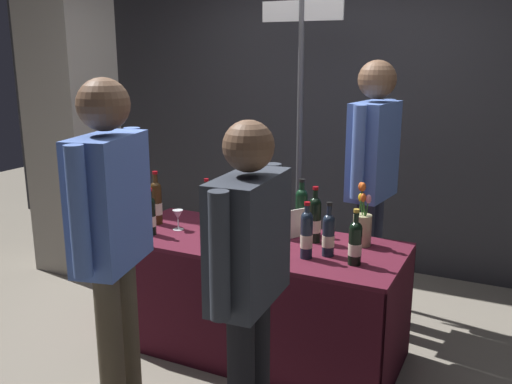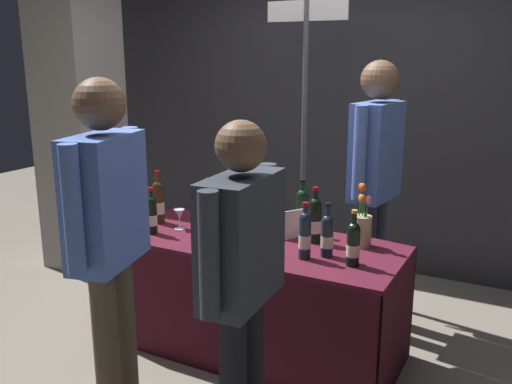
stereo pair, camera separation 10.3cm
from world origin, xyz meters
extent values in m
plane|color=gray|center=(0.00, 0.00, 0.00)|extent=(12.00, 12.00, 0.00)
cube|color=#2D2D33|center=(0.00, 1.77, 1.47)|extent=(7.79, 0.12, 2.95)
cube|color=gray|center=(-2.02, 0.63, 1.43)|extent=(0.56, 0.56, 2.86)
cube|color=#4C1423|center=(0.00, 0.00, 0.71)|extent=(1.76, 0.74, 0.02)
cube|color=#3E101D|center=(0.00, -0.37, 0.35)|extent=(1.76, 0.01, 0.70)
cube|color=#3E101D|center=(0.00, 0.37, 0.35)|extent=(1.76, 0.01, 0.70)
cube|color=#3E101D|center=(-0.87, 0.00, 0.35)|extent=(0.01, 0.74, 0.70)
cube|color=#3E101D|center=(0.87, 0.00, 0.35)|extent=(0.01, 0.74, 0.70)
cylinder|color=#38230F|center=(-0.74, 0.02, 0.84)|extent=(0.07, 0.07, 0.25)
sphere|color=#38230F|center=(-0.74, 0.02, 0.97)|extent=(0.07, 0.07, 0.07)
cylinder|color=#38230F|center=(-0.74, 0.02, 1.01)|extent=(0.03, 0.03, 0.09)
cylinder|color=maroon|center=(-0.74, 0.02, 1.07)|extent=(0.03, 0.03, 0.02)
cylinder|color=beige|center=(-0.74, 0.02, 0.82)|extent=(0.08, 0.08, 0.08)
cylinder|color=#192333|center=(0.47, -0.06, 0.82)|extent=(0.07, 0.07, 0.21)
sphere|color=#192333|center=(0.47, -0.06, 0.93)|extent=(0.07, 0.07, 0.07)
cylinder|color=#192333|center=(0.47, -0.06, 0.97)|extent=(0.03, 0.03, 0.08)
cylinder|color=black|center=(0.47, -0.06, 1.02)|extent=(0.03, 0.03, 0.02)
cylinder|color=beige|center=(0.47, -0.06, 0.81)|extent=(0.07, 0.07, 0.07)
cylinder|color=black|center=(0.32, 0.13, 0.84)|extent=(0.07, 0.07, 0.24)
sphere|color=black|center=(0.32, 0.13, 0.96)|extent=(0.07, 0.07, 0.07)
cylinder|color=black|center=(0.32, 0.13, 1.00)|extent=(0.03, 0.03, 0.08)
cylinder|color=maroon|center=(0.32, 0.13, 1.05)|extent=(0.03, 0.03, 0.02)
cylinder|color=beige|center=(0.32, 0.13, 0.82)|extent=(0.08, 0.08, 0.08)
cylinder|color=black|center=(-0.04, 0.26, 0.84)|extent=(0.07, 0.07, 0.24)
sphere|color=black|center=(-0.04, 0.26, 0.96)|extent=(0.07, 0.07, 0.07)
cylinder|color=black|center=(-0.04, 0.26, 1.00)|extent=(0.03, 0.03, 0.08)
cylinder|color=black|center=(-0.04, 0.26, 1.05)|extent=(0.03, 0.03, 0.02)
cylinder|color=beige|center=(-0.04, 0.26, 0.82)|extent=(0.07, 0.07, 0.08)
cylinder|color=#192333|center=(0.38, -0.14, 0.84)|extent=(0.07, 0.07, 0.23)
sphere|color=#192333|center=(0.38, -0.14, 0.95)|extent=(0.07, 0.07, 0.07)
cylinder|color=#192333|center=(0.38, -0.14, 0.99)|extent=(0.03, 0.03, 0.07)
cylinder|color=maroon|center=(0.38, -0.14, 1.03)|extent=(0.03, 0.03, 0.02)
cylinder|color=beige|center=(0.38, -0.14, 0.82)|extent=(0.07, 0.07, 0.07)
cylinder|color=#38230F|center=(-0.38, 0.07, 0.84)|extent=(0.07, 0.07, 0.24)
sphere|color=#38230F|center=(-0.38, 0.07, 0.96)|extent=(0.06, 0.06, 0.06)
cylinder|color=#38230F|center=(-0.38, 0.07, 0.99)|extent=(0.03, 0.03, 0.07)
cylinder|color=maroon|center=(-0.38, 0.07, 1.04)|extent=(0.03, 0.03, 0.02)
cylinder|color=beige|center=(-0.38, 0.07, 0.82)|extent=(0.07, 0.07, 0.08)
cylinder|color=black|center=(-0.63, -0.19, 0.83)|extent=(0.06, 0.06, 0.21)
sphere|color=black|center=(-0.63, -0.19, 0.93)|extent=(0.06, 0.06, 0.06)
cylinder|color=black|center=(-0.63, -0.19, 0.96)|extent=(0.03, 0.03, 0.07)
cylinder|color=maroon|center=(-0.63, -0.19, 1.01)|extent=(0.03, 0.03, 0.02)
cylinder|color=beige|center=(-0.63, -0.19, 0.81)|extent=(0.07, 0.07, 0.07)
cylinder|color=black|center=(0.19, 0.26, 0.84)|extent=(0.08, 0.08, 0.24)
sphere|color=black|center=(0.19, 0.26, 0.97)|extent=(0.07, 0.07, 0.07)
cylinder|color=black|center=(0.19, 0.26, 1.01)|extent=(0.03, 0.03, 0.08)
cylinder|color=black|center=(0.19, 0.26, 1.06)|extent=(0.04, 0.04, 0.02)
cylinder|color=beige|center=(0.19, 0.26, 0.82)|extent=(0.08, 0.08, 0.08)
cylinder|color=#38230F|center=(-0.07, 0.10, 0.82)|extent=(0.08, 0.08, 0.21)
sphere|color=#38230F|center=(-0.07, 0.10, 0.93)|extent=(0.07, 0.07, 0.07)
cylinder|color=#38230F|center=(-0.07, 0.10, 0.97)|extent=(0.03, 0.03, 0.09)
cylinder|color=#B7932D|center=(-0.07, 0.10, 1.02)|extent=(0.03, 0.03, 0.02)
cylinder|color=beige|center=(-0.07, 0.10, 0.81)|extent=(0.08, 0.08, 0.07)
cylinder|color=black|center=(0.64, -0.12, 0.82)|extent=(0.07, 0.07, 0.20)
sphere|color=black|center=(0.64, -0.12, 0.92)|extent=(0.07, 0.07, 0.07)
cylinder|color=black|center=(0.64, -0.12, 0.97)|extent=(0.03, 0.03, 0.09)
cylinder|color=#B7932D|center=(0.64, -0.12, 1.02)|extent=(0.03, 0.03, 0.02)
cylinder|color=beige|center=(0.64, -0.12, 0.81)|extent=(0.07, 0.07, 0.06)
cylinder|color=silver|center=(-0.54, -0.03, 0.72)|extent=(0.07, 0.07, 0.00)
cylinder|color=silver|center=(-0.54, -0.03, 0.76)|extent=(0.01, 0.01, 0.07)
cone|color=silver|center=(-0.54, -0.03, 0.82)|extent=(0.07, 0.07, 0.06)
cylinder|color=tan|center=(0.59, 0.20, 0.81)|extent=(0.11, 0.11, 0.18)
cylinder|color=#38722D|center=(0.61, 0.18, 0.91)|extent=(0.04, 0.02, 0.20)
ellipsoid|color=#E05B1E|center=(0.60, 0.18, 1.01)|extent=(0.03, 0.03, 0.05)
cylinder|color=#38722D|center=(0.59, 0.20, 0.91)|extent=(0.04, 0.02, 0.19)
ellipsoid|color=gold|center=(0.57, 0.21, 1.00)|extent=(0.03, 0.03, 0.05)
cylinder|color=#38722D|center=(0.60, 0.19, 0.94)|extent=(0.05, 0.01, 0.26)
ellipsoid|color=#E05B1E|center=(0.58, 0.19, 1.07)|extent=(0.03, 0.03, 0.05)
cylinder|color=#38722D|center=(0.58, 0.18, 0.94)|extent=(0.04, 0.02, 0.26)
ellipsoid|color=#E05B1E|center=(0.59, 0.18, 1.08)|extent=(0.03, 0.03, 0.05)
cylinder|color=#38722D|center=(0.61, 0.20, 0.91)|extent=(0.03, 0.04, 0.19)
ellipsoid|color=pink|center=(0.62, 0.19, 1.01)|extent=(0.03, 0.03, 0.05)
cube|color=silver|center=(0.19, 0.15, 0.81)|extent=(0.10, 0.15, 0.18)
cylinder|color=#2D3347|center=(0.52, 0.77, 0.44)|extent=(0.12, 0.12, 0.89)
cylinder|color=#2D3347|center=(0.50, 0.61, 0.44)|extent=(0.12, 0.12, 0.89)
cube|color=#4C6BB7|center=(0.51, 0.69, 1.20)|extent=(0.26, 0.44, 0.63)
sphere|color=brown|center=(0.51, 0.69, 1.65)|extent=(0.24, 0.24, 0.24)
cylinder|color=#4C6BB7|center=(0.55, 0.94, 1.23)|extent=(0.08, 0.08, 0.58)
cylinder|color=#4C6BB7|center=(0.48, 0.43, 1.23)|extent=(0.08, 0.08, 0.58)
cylinder|color=#4C4233|center=(-0.26, -1.03, 0.43)|extent=(0.12, 0.12, 0.86)
cylinder|color=#4C4233|center=(-0.30, -0.87, 0.43)|extent=(0.12, 0.12, 0.86)
cube|color=#4C6BB7|center=(-0.28, -0.95, 1.16)|extent=(0.31, 0.48, 0.61)
sphere|color=brown|center=(-0.28, -0.95, 1.60)|extent=(0.24, 0.24, 0.24)
cylinder|color=#4C6BB7|center=(-0.21, -1.21, 1.18)|extent=(0.08, 0.08, 0.56)
cylinder|color=#4C6BB7|center=(-0.34, -0.69, 1.18)|extent=(0.08, 0.08, 0.56)
cylinder|color=black|center=(0.39, -0.78, 0.39)|extent=(0.12, 0.12, 0.78)
cube|color=#2D333D|center=(0.39, -0.87, 1.05)|extent=(0.24, 0.48, 0.55)
sphere|color=brown|center=(0.39, -0.87, 1.45)|extent=(0.21, 0.21, 0.21)
cylinder|color=#2D333D|center=(0.41, -1.15, 1.07)|extent=(0.08, 0.08, 0.51)
cylinder|color=#2D333D|center=(0.38, -0.59, 1.07)|extent=(0.08, 0.08, 0.51)
cylinder|color=#47474C|center=(-0.17, 1.11, 1.11)|extent=(0.04, 0.04, 2.22)
cube|color=silver|center=(-0.17, 1.11, 2.12)|extent=(0.63, 0.02, 0.15)
camera|label=1|loc=(1.39, -2.84, 1.81)|focal=38.83mm
camera|label=2|loc=(1.48, -2.79, 1.81)|focal=38.83mm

